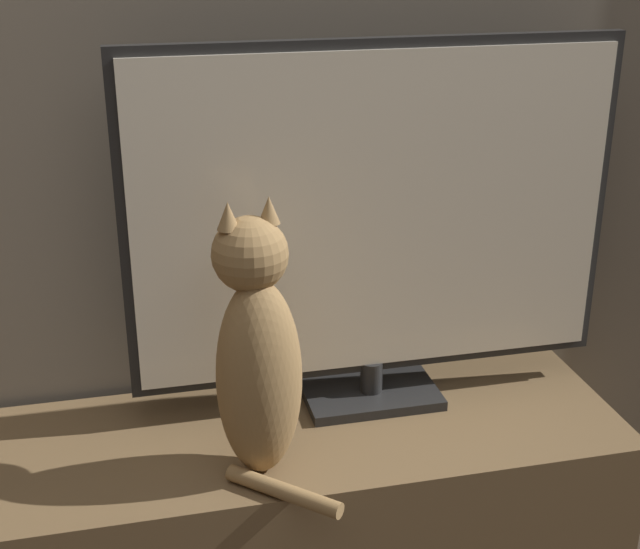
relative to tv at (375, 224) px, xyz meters
name	(u,v)px	position (x,y,z in m)	size (l,w,h in m)	color
tv_stand	(272,527)	(-0.22, -0.08, -0.58)	(1.33, 0.42, 0.43)	brown
tv	(375,224)	(0.00, 0.00, 0.00)	(0.92, 0.16, 0.70)	black
cat	(257,354)	(-0.25, -0.18, -0.15)	(0.19, 0.28, 0.48)	#997547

